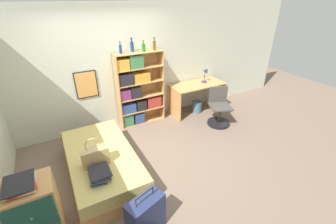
% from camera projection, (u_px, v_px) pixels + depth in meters
% --- Properties ---
extents(ground_plane, '(14.00, 14.00, 0.00)m').
position_uv_depth(ground_plane, '(139.00, 161.00, 4.11)').
color(ground_plane, '#756051').
extents(wall_back, '(10.00, 0.09, 2.60)m').
position_uv_depth(wall_back, '(108.00, 70.00, 4.70)').
color(wall_back, beige).
rests_on(wall_back, ground_plane).
extents(bed, '(1.03, 1.96, 0.43)m').
position_uv_depth(bed, '(102.00, 163.00, 3.76)').
color(bed, tan).
rests_on(bed, ground_plane).
extents(handbag, '(0.39, 0.17, 0.47)m').
position_uv_depth(handbag, '(95.00, 156.00, 3.34)').
color(handbag, tan).
rests_on(handbag, bed).
extents(book_stack_on_bed, '(0.32, 0.37, 0.13)m').
position_uv_depth(book_stack_on_bed, '(99.00, 174.00, 3.13)').
color(book_stack_on_bed, '#334C84').
rests_on(book_stack_on_bed, bed).
extents(suitcase, '(0.52, 0.37, 0.69)m').
position_uv_depth(suitcase, '(146.00, 216.00, 2.78)').
color(suitcase, navy).
rests_on(suitcase, ground_plane).
extents(dresser, '(0.51, 0.48, 0.91)m').
position_uv_depth(dresser, '(37.00, 215.00, 2.59)').
color(dresser, tan).
rests_on(dresser, ground_plane).
extents(magazine_pile_on_dresser, '(0.33, 0.38, 0.06)m').
position_uv_depth(magazine_pile_on_dresser, '(20.00, 184.00, 2.36)').
color(magazine_pile_on_dresser, silver).
rests_on(magazine_pile_on_dresser, dresser).
extents(bookcase, '(1.05, 0.31, 1.66)m').
position_uv_depth(bookcase, '(136.00, 91.00, 4.99)').
color(bookcase, tan).
rests_on(bookcase, ground_plane).
extents(bottle_green, '(0.06, 0.06, 0.24)m').
position_uv_depth(bottle_green, '(120.00, 49.00, 4.44)').
color(bottle_green, navy).
rests_on(bottle_green, bookcase).
extents(bottle_brown, '(0.07, 0.07, 0.29)m').
position_uv_depth(bottle_brown, '(132.00, 47.00, 4.57)').
color(bottle_brown, navy).
rests_on(bottle_brown, bookcase).
extents(bottle_clear, '(0.07, 0.07, 0.22)m').
position_uv_depth(bottle_clear, '(143.00, 47.00, 4.61)').
color(bottle_clear, '#1E6B2D').
rests_on(bottle_clear, bookcase).
extents(bottle_blue, '(0.06, 0.06, 0.27)m').
position_uv_depth(bottle_blue, '(154.00, 45.00, 4.72)').
color(bottle_blue, brown).
rests_on(bottle_blue, bookcase).
extents(desk, '(1.35, 0.64, 0.75)m').
position_uv_depth(desk, '(197.00, 92.00, 5.64)').
color(desk, tan).
rests_on(desk, ground_plane).
extents(desk_lamp, '(0.20, 0.15, 0.38)m').
position_uv_depth(desk_lamp, '(206.00, 72.00, 5.56)').
color(desk_lamp, navy).
rests_on(desk_lamp, desk).
extents(desk_chair, '(0.61, 0.61, 0.86)m').
position_uv_depth(desk_chair, '(219.00, 113.00, 5.20)').
color(desk_chair, black).
rests_on(desk_chair, ground_plane).
extents(waste_bin, '(0.25, 0.25, 0.30)m').
position_uv_depth(waste_bin, '(197.00, 107.00, 5.76)').
color(waste_bin, slate).
rests_on(waste_bin, ground_plane).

